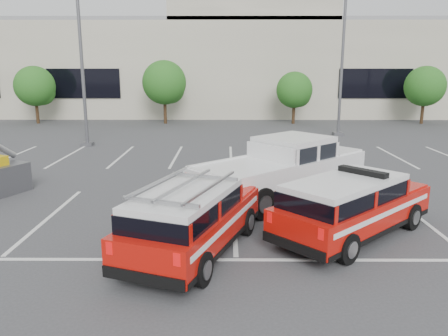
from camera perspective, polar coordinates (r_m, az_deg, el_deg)
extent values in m
plane|color=#39393C|center=(12.79, 1.31, -6.53)|extent=(120.00, 120.00, 0.00)
cube|color=silver|center=(17.09, 1.06, -1.47)|extent=(23.00, 15.00, 0.01)
cube|color=beige|center=(44.05, 0.62, 12.63)|extent=(60.00, 15.00, 8.00)
cube|color=gray|center=(44.22, 0.64, 18.01)|extent=(60.00, 15.00, 0.30)
cube|color=beige|center=(42.87, 3.48, 19.29)|extent=(14.00, 12.00, 2.00)
cylinder|color=#3F2B19|center=(37.28, -23.20, 6.65)|extent=(0.24, 0.24, 1.67)
sphere|color=#225115|center=(37.14, -23.49, 9.79)|extent=(3.07, 3.07, 3.07)
sphere|color=#225115|center=(37.19, -22.73, 9.13)|extent=(2.05, 2.05, 2.05)
cylinder|color=#3F2B19|center=(34.55, -7.69, 7.29)|extent=(0.24, 0.24, 1.84)
sphere|color=#225115|center=(34.40, -7.81, 11.01)|extent=(3.37, 3.37, 3.37)
sphere|color=#225115|center=(34.57, -7.07, 10.20)|extent=(2.24, 2.24, 2.24)
cylinder|color=#3F2B19|center=(34.63, 9.06, 6.99)|extent=(0.24, 0.24, 1.51)
sphere|color=#225115|center=(34.49, 9.17, 10.05)|extent=(2.77, 2.77, 2.77)
sphere|color=#225115|center=(34.77, 9.76, 9.35)|extent=(1.85, 1.85, 1.85)
cylinder|color=#3F2B19|center=(37.46, 24.47, 6.56)|extent=(0.24, 0.24, 1.67)
sphere|color=#225115|center=(37.32, 24.76, 9.68)|extent=(3.07, 3.07, 3.07)
sphere|color=#225115|center=(37.69, 25.13, 8.96)|extent=(2.05, 2.05, 2.05)
cube|color=#59595E|center=(25.62, -17.38, 3.01)|extent=(0.60, 0.60, 0.20)
cylinder|color=#59595E|center=(25.29, -18.15, 14.01)|extent=(0.18, 0.18, 10.00)
cube|color=#59595E|center=(29.26, 14.65, 4.36)|extent=(0.60, 0.60, 0.20)
cylinder|color=#59595E|center=(28.97, 15.22, 13.98)|extent=(0.18, 0.18, 10.00)
cube|color=#B51008|center=(11.77, 16.57, -5.35)|extent=(4.81, 4.64, 0.75)
cube|color=black|center=(11.24, 15.57, -3.11)|extent=(3.66, 3.57, 0.39)
cube|color=silver|center=(11.17, 15.65, -1.79)|extent=(3.59, 3.49, 0.14)
cube|color=black|center=(11.78, 17.68, -0.46)|extent=(1.08, 1.14, 0.13)
cube|color=silver|center=(14.68, 7.54, -0.59)|extent=(6.33, 6.05, 0.94)
cube|color=black|center=(14.97, 9.09, 2.44)|extent=(3.10, 3.08, 0.49)
cube|color=silver|center=(14.92, 9.14, 3.71)|extent=(3.03, 3.02, 0.18)
cube|color=#B51008|center=(10.34, -3.98, -7.35)|extent=(3.28, 4.93, 0.76)
cube|color=black|center=(9.76, -5.13, -5.03)|extent=(2.65, 3.53, 0.40)
cube|color=silver|center=(9.68, -5.17, -3.51)|extent=(2.59, 3.46, 0.14)
cube|color=#A5A5A8|center=(9.61, -5.20, -2.07)|extent=(2.59, 3.25, 0.05)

